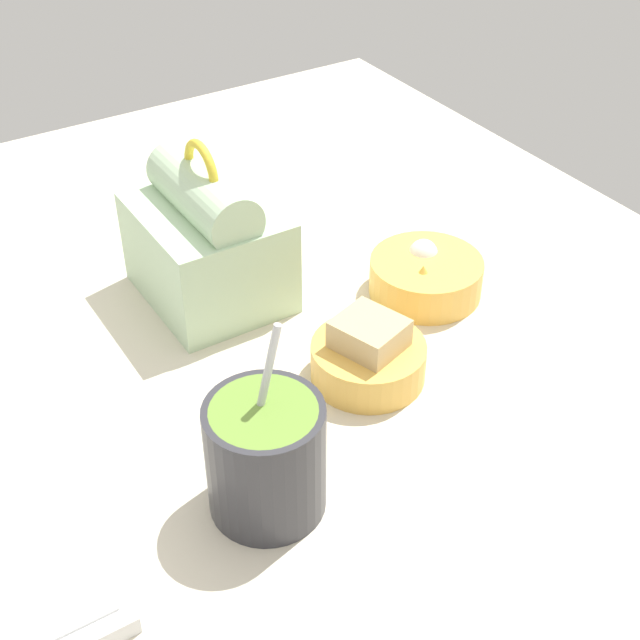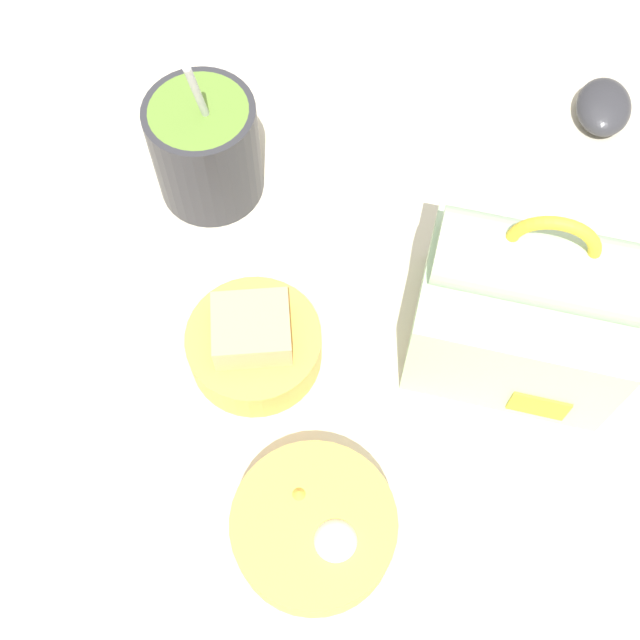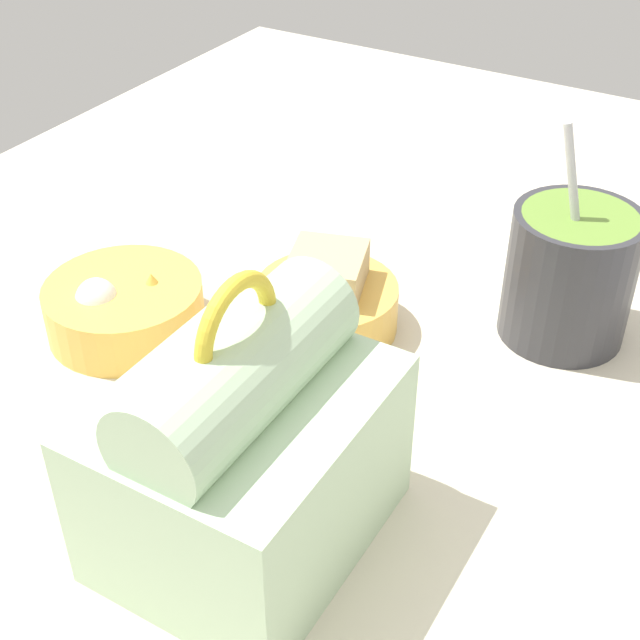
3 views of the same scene
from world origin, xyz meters
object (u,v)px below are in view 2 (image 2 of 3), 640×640
Objects in this scene: soup_cup at (206,148)px; bento_bowl_snacks at (314,527)px; lunch_bag at (525,302)px; keyboard at (379,53)px; computer_mouse at (604,107)px; bento_bowl_sandwich at (254,343)px.

bento_bowl_snacks is (18.44, -31.73, -3.45)cm from soup_cup.
soup_cup is at bearing 161.99° from lunch_bag.
keyboard is 5.06× the size of computer_mouse.
bento_bowl_sandwich is 16.93cm from bento_bowl_snacks.
bento_bowl_snacks is at bearing -111.08° from computer_mouse.
computer_mouse is (19.24, 49.93, -0.80)cm from bento_bowl_snacks.
keyboard is 3.22× the size of bento_bowl_sandwich.
computer_mouse is (37.68, 18.20, -4.25)cm from soup_cup.
computer_mouse is at bearing 25.78° from soup_cup.
lunch_bag reaches higher than computer_mouse.
bento_bowl_sandwich reaches higher than computer_mouse.
bento_bowl_snacks is (5.42, -52.44, 1.41)cm from keyboard.
bento_bowl_sandwich is at bearing -61.43° from soup_cup.
bento_bowl_sandwich is at bearing -162.15° from lunch_bag.
lunch_bag reaches higher than bento_bowl_snacks.
soup_cup is 1.57× the size of bento_bowl_sandwich.
keyboard is at bearing 120.93° from lunch_bag.
bento_bowl_snacks is at bearing -84.10° from keyboard.
lunch_bag is at bearing -102.12° from computer_mouse.
lunch_bag is 1.49× the size of bento_bowl_snacks.
computer_mouse is at bearing 68.92° from bento_bowl_snacks.
soup_cup is 20.05cm from bento_bowl_sandwich.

